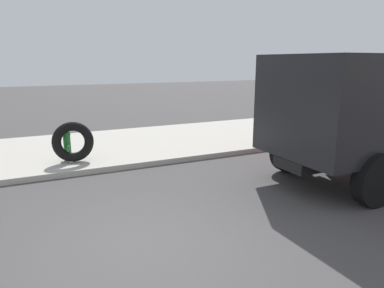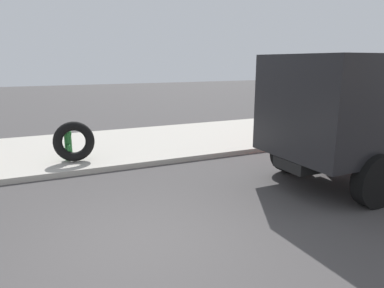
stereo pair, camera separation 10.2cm
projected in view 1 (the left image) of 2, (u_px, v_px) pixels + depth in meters
ground_plane at (143, 245)px, 5.54m from camera, size 80.00×80.00×0.00m
sidewalk_curb at (83, 149)px, 11.24m from camera, size 36.00×5.00×0.15m
fire_hydrant at (67, 144)px, 9.64m from camera, size 0.22×0.51×0.87m
loose_tire at (73, 142)px, 9.49m from camera, size 1.12×0.47×1.12m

